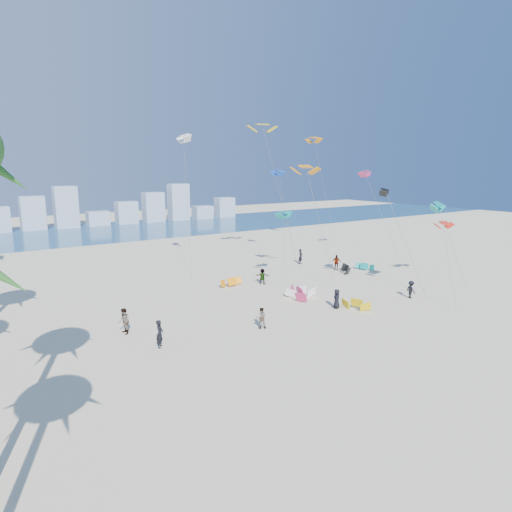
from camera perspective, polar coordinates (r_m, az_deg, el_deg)
ground at (r=26.87m, az=14.66°, el=-15.67°), size 220.00×220.00×0.00m
ocean at (r=90.17m, az=-22.22°, el=2.60°), size 220.00×220.00×0.00m
kitesurfer_near at (r=31.53m, az=-12.04°, el=-9.56°), size 0.78×0.84×1.92m
kitesurfer_mid at (r=34.40m, az=0.65°, el=-7.81°), size 0.99×0.92×1.62m
kitesurfers_far at (r=44.17m, az=4.61°, el=-3.48°), size 28.64×18.59×1.93m
grounded_kites at (r=45.71m, az=7.29°, el=-3.61°), size 19.17×14.43×1.01m
flying_kites at (r=53.67m, az=6.05°, el=12.01°), size 27.52×32.86×17.78m
distant_skyline at (r=99.37m, az=-24.26°, el=4.94°), size 85.00×3.00×8.40m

